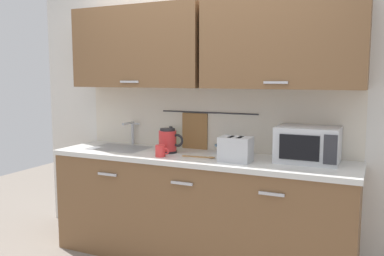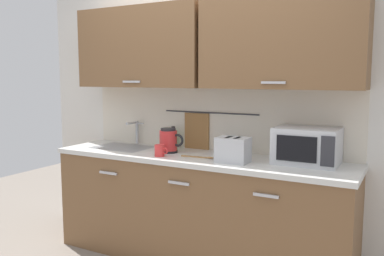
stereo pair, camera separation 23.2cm
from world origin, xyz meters
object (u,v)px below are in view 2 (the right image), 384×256
object	(u,v)px
mixing_bowl	(228,149)
wooden_spoon	(201,157)
microwave	(307,146)
dish_soap_bottle	(173,138)
electric_kettle	(169,141)
mug_near_sink	(160,151)
toaster	(233,150)

from	to	relation	value
mixing_bowl	wooden_spoon	bearing A→B (deg)	-113.92
microwave	dish_soap_bottle	world-z (taller)	microwave
electric_kettle	mug_near_sink	size ratio (longest dim) A/B	1.89
dish_soap_bottle	mixing_bowl	xyz separation A→B (m)	(0.56, -0.04, -0.04)
dish_soap_bottle	mug_near_sink	size ratio (longest dim) A/B	1.63
electric_kettle	mixing_bowl	distance (m)	0.50
mug_near_sink	toaster	distance (m)	0.62
dish_soap_bottle	wooden_spoon	distance (m)	0.54
mug_near_sink	toaster	bearing A→B (deg)	6.72
dish_soap_bottle	toaster	bearing A→B (deg)	-24.59
electric_kettle	wooden_spoon	xyz separation A→B (m)	(0.35, -0.08, -0.10)
dish_soap_bottle	mixing_bowl	world-z (taller)	dish_soap_bottle
mug_near_sink	microwave	bearing A→B (deg)	14.53
wooden_spoon	mixing_bowl	bearing A→B (deg)	66.08
microwave	wooden_spoon	world-z (taller)	microwave
dish_soap_bottle	wooden_spoon	xyz separation A→B (m)	(0.44, -0.30, -0.08)
dish_soap_bottle	wooden_spoon	world-z (taller)	dish_soap_bottle
electric_kettle	mixing_bowl	bearing A→B (deg)	20.77
toaster	wooden_spoon	size ratio (longest dim) A/B	0.93
mug_near_sink	toaster	world-z (taller)	toaster
microwave	electric_kettle	world-z (taller)	microwave
microwave	wooden_spoon	size ratio (longest dim) A/B	1.66
toaster	wooden_spoon	world-z (taller)	toaster
toaster	mug_near_sink	bearing A→B (deg)	-173.28
mug_near_sink	wooden_spoon	world-z (taller)	mug_near_sink
electric_kettle	wooden_spoon	size ratio (longest dim) A/B	0.82
mug_near_sink	mixing_bowl	distance (m)	0.57
electric_kettle	mug_near_sink	xyz separation A→B (m)	(0.03, -0.18, -0.05)
microwave	wooden_spoon	distance (m)	0.82
microwave	wooden_spoon	xyz separation A→B (m)	(-0.79, -0.18, -0.13)
dish_soap_bottle	microwave	bearing A→B (deg)	-5.45
toaster	electric_kettle	bearing A→B (deg)	170.02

